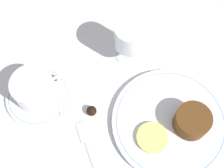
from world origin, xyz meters
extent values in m
plane|color=white|center=(0.00, 0.00, 0.00)|extent=(3.00, 3.00, 0.00)
cylinder|color=white|center=(0.04, -0.01, 0.01)|extent=(0.27, 0.27, 0.01)
torus|color=#8CB2D1|center=(0.04, -0.01, 0.01)|extent=(0.25, 0.25, 0.00)
cylinder|color=white|center=(-0.22, 0.17, 0.01)|extent=(0.15, 0.15, 0.01)
torus|color=#8CB2D1|center=(-0.22, 0.17, 0.01)|extent=(0.14, 0.14, 0.00)
cylinder|color=white|center=(-0.22, 0.17, 0.04)|extent=(0.10, 0.10, 0.07)
cylinder|color=brown|center=(-0.22, 0.17, 0.05)|extent=(0.08, 0.08, 0.05)
torus|color=white|center=(-0.16, 0.17, 0.05)|extent=(0.04, 0.01, 0.04)
cube|color=silver|center=(-0.18, 0.14, 0.01)|extent=(0.02, 0.09, 0.00)
ellipsoid|color=silver|center=(-0.17, 0.19, 0.01)|extent=(0.02, 0.02, 0.00)
cylinder|color=silver|center=(0.03, 0.19, 0.00)|extent=(0.06, 0.06, 0.01)
cylinder|color=silver|center=(0.03, 0.19, 0.03)|extent=(0.01, 0.01, 0.06)
cylinder|color=silver|center=(0.03, 0.19, 0.09)|extent=(0.08, 0.08, 0.06)
cylinder|color=maroon|center=(0.03, 0.19, 0.08)|extent=(0.07, 0.07, 0.03)
cube|color=silver|center=(-0.15, 0.05, 0.00)|extent=(0.02, 0.05, 0.01)
cylinder|color=#563314|center=(0.08, -0.03, 0.04)|extent=(0.08, 0.08, 0.05)
cylinder|color=#EFE075|center=(-0.02, -0.03, 0.02)|extent=(0.07, 0.07, 0.01)
sphere|color=black|center=(-0.12, 0.08, 0.01)|extent=(0.02, 0.02, 0.02)
camera|label=1|loc=(-0.17, -0.16, 0.69)|focal=50.00mm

